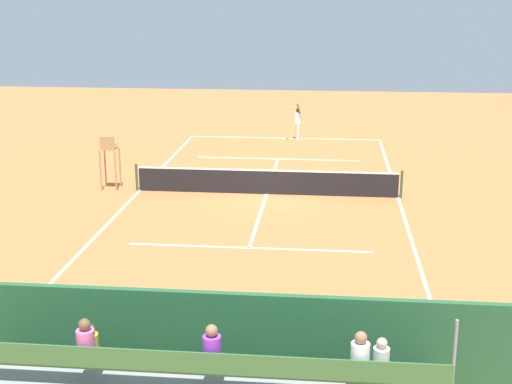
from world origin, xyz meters
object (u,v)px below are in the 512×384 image
equipment_bag (195,361)px  tennis_ball_near (333,145)px  bleacher_stand (194,379)px  courtside_bench (283,346)px  tennis_net (267,182)px  tennis_player (298,120)px  tennis_ball_far (265,141)px  umpire_chair (109,156)px  tennis_racket (284,139)px

equipment_bag → tennis_ball_near: equipment_bag is taller
bleacher_stand → courtside_bench: bleacher_stand is taller
tennis_net → bleacher_stand: size_ratio=1.14×
bleacher_stand → equipment_bag: (0.36, -1.97, -0.75)m
tennis_player → tennis_ball_far: (1.67, 0.67, -0.98)m
tennis_ball_far → tennis_ball_near: bearing=167.1°
courtside_bench → tennis_player: 24.06m
tennis_net → courtside_bench: size_ratio=5.72×
courtside_bench → equipment_bag: 1.85m
tennis_ball_far → tennis_net: bearing=95.6°
tennis_player → bleacher_stand: bearing=88.6°
courtside_bench → tennis_ball_near: (-1.04, -22.56, -0.53)m
umpire_chair → courtside_bench: 15.50m
bleacher_stand → umpire_chair: size_ratio=4.23×
tennis_net → equipment_bag: tennis_net is taller
equipment_bag → tennis_player: tennis_player is taller
tennis_net → tennis_ball_far: size_ratio=156.06×
tennis_net → tennis_ball_far: bearing=-84.4°
tennis_racket → tennis_player: bearing=-172.9°
tennis_player → tennis_racket: (0.70, 0.09, -1.00)m
courtside_bench → tennis_ball_far: bearing=-83.9°
umpire_chair → tennis_racket: size_ratio=3.93×
tennis_net → tennis_ball_near: size_ratio=156.06×
umpire_chair → tennis_racket: bearing=-120.4°
tennis_racket → tennis_ball_far: tennis_ball_far is taller
tennis_net → equipment_bag: 13.41m
tennis_racket → tennis_ball_far: bearing=31.3°
bleacher_stand → tennis_ball_far: 25.50m
bleacher_stand → tennis_racket: 26.06m
bleacher_stand → tennis_player: bleacher_stand is taller
bleacher_stand → tennis_racket: bearing=-89.8°
tennis_net → courtside_bench: tennis_net is taller
tennis_ball_near → tennis_ball_far: 3.62m
tennis_ball_near → courtside_bench: bearing=87.4°
bleacher_stand → equipment_bag: bleacher_stand is taller
courtside_bench → tennis_ball_far: (2.49, -23.37, -0.53)m
tennis_player → tennis_net: bearing=86.4°
equipment_bag → tennis_ball_near: 22.87m
umpire_chair → tennis_player: size_ratio=1.11×
bleacher_stand → tennis_ball_far: bearing=-87.6°
tennis_ball_near → tennis_ball_far: same height
equipment_bag → tennis_ball_near: (-2.84, -22.69, -0.15)m
tennis_ball_near → umpire_chair: bearing=46.3°
equipment_bag → tennis_ball_near: bearing=-97.1°
courtside_bench → umpire_chair: bearing=-60.1°
tennis_net → umpire_chair: (6.20, -0.15, 0.81)m
equipment_bag → tennis_player: (-0.98, -24.17, 0.84)m
bleacher_stand → tennis_ball_far: size_ratio=137.27×
bleacher_stand → umpire_chair: 16.74m
tennis_racket → bleacher_stand: bearing=90.2°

